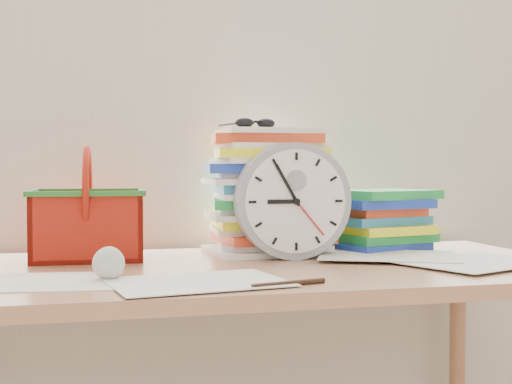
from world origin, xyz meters
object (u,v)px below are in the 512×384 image
object	(u,v)px
desk	(260,299)
basket	(88,204)
clock	(292,201)
book_stack	(379,220)
paper_stack	(268,191)

from	to	relation	value
desk	basket	distance (m)	0.45
desk	clock	distance (m)	0.24
desk	clock	bearing A→B (deg)	39.63
book_stack	basket	world-z (taller)	basket
paper_stack	desk	bearing A→B (deg)	-109.25
clock	basket	world-z (taller)	clock
paper_stack	basket	distance (m)	0.44
clock	book_stack	distance (m)	0.28
clock	book_stack	size ratio (longest dim) A/B	1.03
book_stack	basket	bearing A→B (deg)	179.73
book_stack	clock	bearing A→B (deg)	-158.76
paper_stack	clock	bearing A→B (deg)	-80.70
clock	basket	size ratio (longest dim) A/B	1.05
basket	paper_stack	bearing A→B (deg)	7.01
desk	book_stack	distance (m)	0.43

